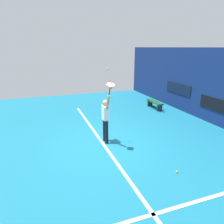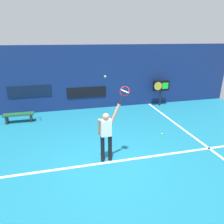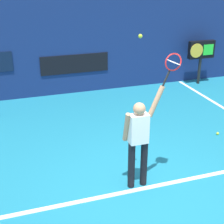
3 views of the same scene
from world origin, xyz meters
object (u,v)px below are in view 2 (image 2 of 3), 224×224
(tennis_player, at_px, (106,133))
(court_bench, at_px, (19,116))
(scoreboard_clock, at_px, (161,87))
(water_bottle, at_px, (40,118))
(tennis_racket, at_px, (124,92))
(spare_ball, at_px, (162,134))
(tennis_ball, at_px, (105,76))

(tennis_player, height_order, court_bench, tennis_player)
(scoreboard_clock, relative_size, water_bottle, 6.33)
(court_bench, xyz_separation_m, water_bottle, (0.96, 0.00, -0.22))
(tennis_player, relative_size, tennis_racket, 3.15)
(tennis_racket, distance_m, water_bottle, 5.64)
(tennis_player, bearing_deg, water_bottle, 120.16)
(spare_ball, bearing_deg, water_bottle, 150.72)
(tennis_ball, relative_size, court_bench, 0.05)
(tennis_ball, bearing_deg, tennis_player, -91.02)
(tennis_player, distance_m, spare_ball, 3.16)
(scoreboard_clock, distance_m, water_bottle, 6.97)
(tennis_ball, distance_m, scoreboard_clock, 6.82)
(court_bench, bearing_deg, water_bottle, 0.00)
(spare_ball, bearing_deg, scoreboard_clock, 65.25)
(tennis_racket, height_order, court_bench, tennis_racket)
(tennis_ball, distance_m, spare_ball, 4.07)
(tennis_player, bearing_deg, scoreboard_clock, 48.75)
(tennis_ball, bearing_deg, tennis_racket, -7.78)
(tennis_ball, bearing_deg, court_bench, 129.52)
(court_bench, height_order, spare_ball, court_bench)
(court_bench, bearing_deg, scoreboard_clock, 5.87)
(water_bottle, bearing_deg, tennis_ball, -59.38)
(scoreboard_clock, bearing_deg, tennis_racket, -127.30)
(tennis_racket, xyz_separation_m, spare_ball, (2.12, 1.33, -2.29))
(tennis_player, xyz_separation_m, water_bottle, (-2.45, 4.21, -0.89))
(tennis_racket, bearing_deg, tennis_player, 179.58)
(scoreboard_clock, bearing_deg, tennis_ball, -131.67)
(scoreboard_clock, relative_size, court_bench, 1.09)
(tennis_racket, height_order, tennis_ball, tennis_ball)
(tennis_racket, distance_m, court_bench, 6.13)
(tennis_ball, xyz_separation_m, water_bottle, (-2.45, 4.14, -2.69))
(tennis_ball, distance_m, court_bench, 5.91)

